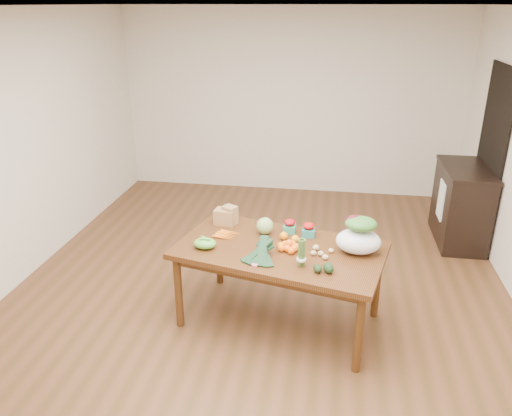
% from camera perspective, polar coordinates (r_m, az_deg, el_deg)
% --- Properties ---
extents(floor, '(6.00, 6.00, 0.00)m').
position_cam_1_polar(floor, '(5.20, 0.49, -9.12)').
color(floor, brown).
rests_on(floor, ground).
extents(ceiling, '(5.00, 6.00, 0.02)m').
position_cam_1_polar(ceiling, '(4.44, 0.61, 22.14)').
color(ceiling, white).
rests_on(ceiling, room_walls).
extents(room_walls, '(5.02, 6.02, 2.70)m').
position_cam_1_polar(room_walls, '(4.64, 0.54, 5.23)').
color(room_walls, silver).
rests_on(room_walls, floor).
extents(dining_table, '(1.94, 1.35, 0.75)m').
position_cam_1_polar(dining_table, '(4.53, 2.68, -8.78)').
color(dining_table, '#542C13').
rests_on(dining_table, floor).
extents(doorway_dark, '(0.02, 1.00, 2.10)m').
position_cam_1_polar(doorway_dark, '(6.48, 25.19, 5.31)').
color(doorway_dark, black).
rests_on(doorway_dark, floor).
extents(cabinet, '(0.52, 1.02, 0.94)m').
position_cam_1_polar(cabinet, '(6.49, 22.38, 0.35)').
color(cabinet, black).
rests_on(cabinet, floor).
extents(dish_towel, '(0.02, 0.28, 0.45)m').
position_cam_1_polar(dish_towel, '(6.32, 20.38, 0.85)').
color(dish_towel, white).
rests_on(dish_towel, cabinet).
extents(paper_bag, '(0.30, 0.26, 0.18)m').
position_cam_1_polar(paper_bag, '(4.78, -3.57, -0.83)').
color(paper_bag, '#9E6A47').
rests_on(paper_bag, dining_table).
extents(cabbage, '(0.16, 0.16, 0.16)m').
position_cam_1_polar(cabbage, '(4.57, 1.02, -2.06)').
color(cabbage, '#97B166').
rests_on(cabbage, dining_table).
extents(strawberry_basket_a, '(0.13, 0.13, 0.10)m').
position_cam_1_polar(strawberry_basket_a, '(4.62, 3.86, -2.20)').
color(strawberry_basket_a, '#B00B1F').
rests_on(strawberry_basket_a, dining_table).
extents(strawberry_basket_b, '(0.14, 0.14, 0.10)m').
position_cam_1_polar(strawberry_basket_b, '(4.56, 6.02, -2.61)').
color(strawberry_basket_b, red).
rests_on(strawberry_basket_b, dining_table).
extents(orange_a, '(0.08, 0.08, 0.08)m').
position_cam_1_polar(orange_a, '(4.48, 3.20, -3.20)').
color(orange_a, orange).
rests_on(orange_a, dining_table).
extents(orange_b, '(0.07, 0.07, 0.07)m').
position_cam_1_polar(orange_b, '(4.44, 4.49, -3.55)').
color(orange_b, '#FF9B0F').
rests_on(orange_b, dining_table).
extents(orange_c, '(0.08, 0.08, 0.08)m').
position_cam_1_polar(orange_c, '(4.34, 4.11, -4.13)').
color(orange_c, '#DC5E0D').
rests_on(orange_c, dining_table).
extents(mandarin_cluster, '(0.22, 0.22, 0.10)m').
position_cam_1_polar(mandarin_cluster, '(4.29, 3.77, -4.22)').
color(mandarin_cluster, orange).
rests_on(mandarin_cluster, dining_table).
extents(carrots, '(0.26, 0.23, 0.03)m').
position_cam_1_polar(carrots, '(4.55, -3.24, -3.09)').
color(carrots, orange).
rests_on(carrots, dining_table).
extents(snap_pea_bag, '(0.20, 0.15, 0.09)m').
position_cam_1_polar(snap_pea_bag, '(4.34, -5.87, -4.05)').
color(snap_pea_bag, '#5DAC3A').
rests_on(snap_pea_bag, dining_table).
extents(kale_bunch, '(0.40, 0.46, 0.16)m').
position_cam_1_polar(kale_bunch, '(4.10, 0.38, -5.08)').
color(kale_bunch, black).
rests_on(kale_bunch, dining_table).
extents(asparagus_bundle, '(0.10, 0.13, 0.26)m').
position_cam_1_polar(asparagus_bundle, '(4.01, 5.23, -5.09)').
color(asparagus_bundle, '#54813B').
rests_on(asparagus_bundle, dining_table).
extents(potato_a, '(0.05, 0.05, 0.04)m').
position_cam_1_polar(potato_a, '(4.24, 6.58, -5.14)').
color(potato_a, tan).
rests_on(potato_a, dining_table).
extents(potato_b, '(0.05, 0.05, 0.04)m').
position_cam_1_polar(potato_b, '(4.24, 7.43, -5.17)').
color(potato_b, tan).
rests_on(potato_b, dining_table).
extents(potato_c, '(0.05, 0.04, 0.04)m').
position_cam_1_polar(potato_c, '(4.30, 8.58, -4.84)').
color(potato_c, '#D0B678').
rests_on(potato_c, dining_table).
extents(potato_d, '(0.06, 0.05, 0.05)m').
position_cam_1_polar(potato_d, '(4.32, 6.86, -4.51)').
color(potato_d, tan).
rests_on(potato_d, dining_table).
extents(potato_e, '(0.05, 0.04, 0.04)m').
position_cam_1_polar(potato_e, '(4.19, 7.92, -5.59)').
color(potato_e, '#DBC57E').
rests_on(potato_e, dining_table).
extents(avocado_a, '(0.09, 0.11, 0.07)m').
position_cam_1_polar(avocado_a, '(3.99, 7.05, -6.86)').
color(avocado_a, black).
rests_on(avocado_a, dining_table).
extents(avocado_b, '(0.11, 0.13, 0.08)m').
position_cam_1_polar(avocado_b, '(3.99, 8.27, -6.78)').
color(avocado_b, black).
rests_on(avocado_b, dining_table).
extents(salad_bag, '(0.44, 0.37, 0.30)m').
position_cam_1_polar(salad_bag, '(4.29, 11.66, -3.25)').
color(salad_bag, white).
rests_on(salad_bag, dining_table).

